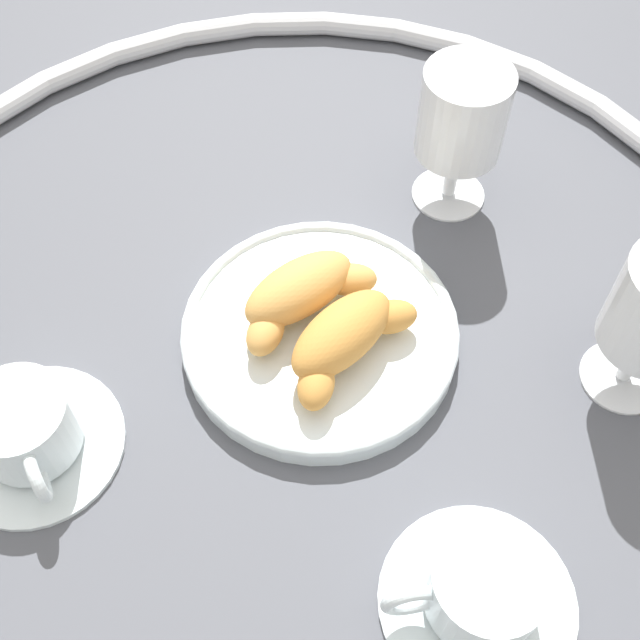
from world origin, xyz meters
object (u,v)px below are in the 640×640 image
pastry_plate (320,333)px  coffee_cup_far (27,432)px  croissant_small (345,338)px  croissant_large (301,293)px  coffee_cup_near (481,592)px  juice_glass_right (462,120)px

pastry_plate → coffee_cup_far: size_ratio=1.67×
pastry_plate → croissant_small: size_ratio=1.85×
croissant_large → croissant_small: (-0.02, 0.05, 0.00)m
coffee_cup_near → pastry_plate: bearing=-82.5°
pastry_plate → croissant_large: croissant_large is taller
croissant_large → coffee_cup_near: (-0.04, 0.26, -0.01)m
croissant_small → coffee_cup_far: bearing=-1.6°
pastry_plate → juice_glass_right: (-0.17, -0.11, 0.08)m
pastry_plate → coffee_cup_far: 0.24m
pastry_plate → croissant_large: 0.04m
croissant_small → croissant_large: bearing=-70.4°
croissant_small → coffee_cup_near: size_ratio=0.90×
juice_glass_right → croissant_small: bearing=42.6°
pastry_plate → croissant_small: 0.04m
pastry_plate → croissant_large: bearing=-70.9°
pastry_plate → coffee_cup_far: bearing=5.3°
croissant_small → coffee_cup_near: 0.21m
croissant_large → juice_glass_right: juice_glass_right is taller
pastry_plate → coffee_cup_near: 0.24m
croissant_large → croissant_small: same height
pastry_plate → croissant_small: (-0.01, 0.03, 0.03)m
pastry_plate → coffee_cup_near: (-0.03, 0.24, 0.01)m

